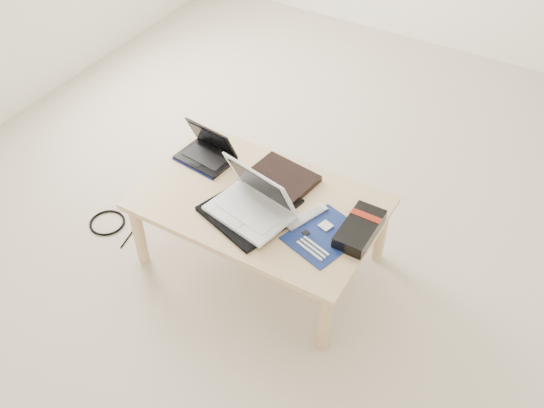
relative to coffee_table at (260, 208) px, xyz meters
The scene contains 13 objects.
ground 0.63m from the coffee_table, 91.85° to the left, with size 4.00×4.00×0.00m, color beige.
coffee_table is the anchor object (origin of this frame).
book 0.17m from the coffee_table, 83.85° to the left, with size 0.34×0.29×0.03m.
netbook 0.41m from the coffee_table, 160.52° to the left, with size 0.29×0.22×0.18m.
tablet 0.07m from the coffee_table, 37.70° to the left, with size 0.31×0.26×0.01m.
remote 0.25m from the coffee_table, ahead, with size 0.12×0.22×0.02m.
neoprene_sleeve 0.14m from the coffee_table, 93.01° to the right, with size 0.36×0.26×0.02m, color black.
white_laptop 0.15m from the coffee_table, 76.97° to the right, with size 0.40×0.32×0.24m.
motherboard 0.37m from the coffee_table, ahead, with size 0.32×0.37×0.01m.
gpu_box 0.49m from the coffee_table, ahead, with size 0.14×0.27×0.06m.
cable_coil 0.14m from the coffee_table, 137.80° to the right, with size 0.09×0.09×0.01m, color black.
floor_cable_coil 0.92m from the coffee_table, 166.36° to the right, with size 0.19×0.19×0.01m, color black.
floor_cable_trail 0.78m from the coffee_table, behind, with size 0.01×0.01×0.38m, color black.
Camera 1 is at (1.08, -2.22, 2.30)m, focal length 40.00 mm.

